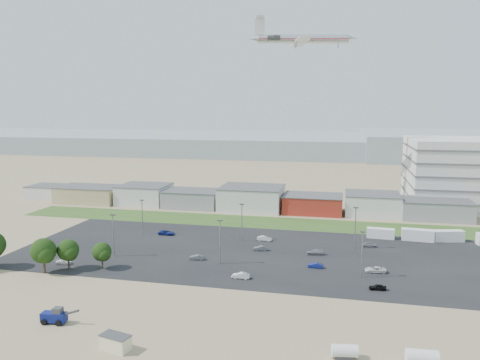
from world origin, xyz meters
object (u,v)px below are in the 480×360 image
(parked_car_2, at_px, (378,287))
(parked_car_9, at_px, (166,233))
(airliner, at_px, (303,39))
(parked_car_10, at_px, (64,262))
(telehandler, at_px, (54,315))
(parked_car_1, at_px, (316,265))
(parked_car_4, at_px, (197,257))
(parked_car_12, at_px, (314,252))
(parked_car_13, at_px, (241,275))
(parked_car_8, at_px, (369,245))
(portable_shed, at_px, (116,342))
(storage_tank_nw, at_px, (345,351))
(parked_car_0, at_px, (375,270))
(box_trailer_a, at_px, (381,233))
(parked_car_7, at_px, (261,248))
(parked_car_11, at_px, (264,238))

(parked_car_2, height_order, parked_car_9, parked_car_9)
(airliner, relative_size, parked_car_10, 10.90)
(telehandler, height_order, parked_car_1, telehandler)
(parked_car_4, xyz_separation_m, parked_car_12, (27.16, 10.22, 0.03))
(parked_car_9, bearing_deg, parked_car_2, -116.84)
(parked_car_10, relative_size, parked_car_13, 0.97)
(parked_car_8, height_order, parked_car_12, parked_car_12)
(portable_shed, relative_size, parked_car_9, 1.00)
(storage_tank_nw, distance_m, parked_car_0, 38.94)
(box_trailer_a, relative_size, parked_car_7, 2.03)
(portable_shed, bearing_deg, airliner, 96.11)
(parked_car_1, xyz_separation_m, parked_car_9, (-43.57, 19.24, 0.07))
(parked_car_7, xyz_separation_m, parked_car_13, (-0.58, -20.57, 0.03))
(parked_car_11, bearing_deg, portable_shed, 174.40)
(parked_car_11, height_order, parked_car_13, parked_car_11)
(airliner, height_order, parked_car_0, airliner)
(parked_car_0, xyz_separation_m, parked_car_4, (-41.18, -0.19, -0.05))
(parked_car_12, bearing_deg, box_trailer_a, 131.33)
(portable_shed, bearing_deg, parked_car_11, 93.12)
(storage_tank_nw, bearing_deg, parked_car_1, 99.69)
(box_trailer_a, bearing_deg, parked_car_13, -123.85)
(box_trailer_a, xyz_separation_m, parked_car_12, (-17.07, -19.17, -0.77))
(parked_car_4, bearing_deg, parked_car_11, 140.67)
(parked_car_12, bearing_deg, parked_car_13, -42.05)
(parked_car_2, height_order, parked_car_12, parked_car_12)
(telehandler, xyz_separation_m, parked_car_2, (54.03, 27.22, -0.82))
(parked_car_8, relative_size, parked_car_13, 0.94)
(telehandler, xyz_separation_m, parked_car_11, (26.06, 57.19, -0.74))
(parked_car_13, bearing_deg, parked_car_12, 144.99)
(parked_car_12, bearing_deg, parked_car_10, -77.33)
(parked_car_2, relative_size, parked_car_7, 0.92)
(parked_car_8, bearing_deg, parked_car_10, 105.42)
(airliner, bearing_deg, parked_car_10, -131.19)
(box_trailer_a, relative_size, parked_car_12, 1.73)
(parked_car_7, height_order, parked_car_10, parked_car_7)
(parked_car_8, xyz_separation_m, parked_car_13, (-27.82, -30.03, 0.02))
(parked_car_1, bearing_deg, airliner, -168.75)
(parked_car_12, height_order, parked_car_13, parked_car_13)
(airliner, xyz_separation_m, parked_car_11, (-4.30, -57.63, -61.02))
(portable_shed, xyz_separation_m, parked_car_1, (26.82, 43.61, -0.59))
(portable_shed, distance_m, parked_car_11, 64.08)
(storage_tank_nw, xyz_separation_m, parked_car_0, (6.51, 38.39, -0.48))
(portable_shed, relative_size, parked_car_0, 1.00)
(portable_shed, bearing_deg, parked_car_4, 105.37)
(storage_tank_nw, xyz_separation_m, parked_car_7, (-21.10, 48.81, -0.52))
(parked_car_0, xyz_separation_m, parked_car_8, (-0.37, 19.88, -0.03))
(parked_car_10, relative_size, parked_car_12, 0.87)
(parked_car_4, xyz_separation_m, parked_car_7, (13.57, 10.60, 0.01))
(parked_car_8, height_order, parked_car_9, parked_car_9)
(airliner, bearing_deg, parked_car_13, -105.99)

